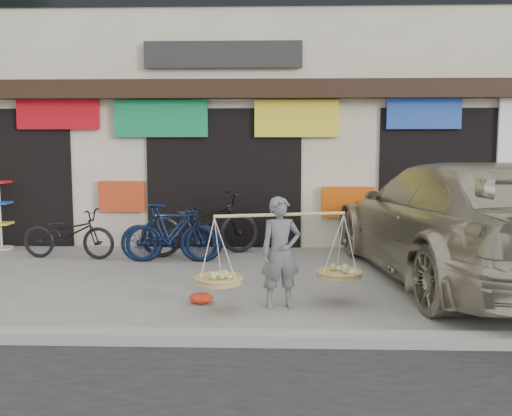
{
  "coord_description": "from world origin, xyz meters",
  "views": [
    {
      "loc": [
        0.99,
        -7.57,
        2.0
      ],
      "look_at": [
        0.71,
        0.9,
        1.06
      ],
      "focal_mm": 40.0,
      "sensor_mm": 36.0,
      "label": 1
    }
  ],
  "objects_px": {
    "street_vendor": "(280,258)",
    "bike_0": "(69,234)",
    "bike_2": "(201,224)",
    "bike_3": "(174,233)",
    "bike_1": "(169,233)",
    "display_rack": "(0,216)",
    "suv": "(458,221)"
  },
  "relations": [
    {
      "from": "bike_2",
      "to": "bike_3",
      "type": "distance_m",
      "value": 0.76
    },
    {
      "from": "bike_0",
      "to": "bike_1",
      "type": "bearing_deg",
      "value": -91.77
    },
    {
      "from": "bike_0",
      "to": "suv",
      "type": "xyz_separation_m",
      "value": [
        6.34,
        -1.41,
        0.44
      ]
    },
    {
      "from": "street_vendor",
      "to": "suv",
      "type": "xyz_separation_m",
      "value": [
        2.63,
        1.54,
        0.26
      ]
    },
    {
      "from": "street_vendor",
      "to": "display_rack",
      "type": "distance_m",
      "value": 6.55
    },
    {
      "from": "bike_0",
      "to": "bike_3",
      "type": "height_order",
      "value": "bike_3"
    },
    {
      "from": "street_vendor",
      "to": "bike_1",
      "type": "distance_m",
      "value": 3.3
    },
    {
      "from": "bike_0",
      "to": "display_rack",
      "type": "relative_size",
      "value": 1.05
    },
    {
      "from": "bike_1",
      "to": "suv",
      "type": "relative_size",
      "value": 0.26
    },
    {
      "from": "street_vendor",
      "to": "display_rack",
      "type": "relative_size",
      "value": 1.28
    },
    {
      "from": "suv",
      "to": "bike_1",
      "type": "bearing_deg",
      "value": -21.24
    },
    {
      "from": "street_vendor",
      "to": "bike_3",
      "type": "xyz_separation_m",
      "value": [
        -1.8,
        2.71,
        -0.12
      ]
    },
    {
      "from": "bike_1",
      "to": "bike_2",
      "type": "height_order",
      "value": "bike_2"
    },
    {
      "from": "bike_1",
      "to": "suv",
      "type": "xyz_separation_m",
      "value": [
        4.51,
        -1.17,
        0.38
      ]
    },
    {
      "from": "street_vendor",
      "to": "bike_3",
      "type": "height_order",
      "value": "street_vendor"
    },
    {
      "from": "bike_2",
      "to": "suv",
      "type": "height_order",
      "value": "suv"
    },
    {
      "from": "bike_0",
      "to": "display_rack",
      "type": "xyz_separation_m",
      "value": [
        -1.63,
        0.85,
        0.2
      ]
    },
    {
      "from": "bike_3",
      "to": "bike_1",
      "type": "bearing_deg",
      "value": 88.54
    },
    {
      "from": "bike_1",
      "to": "bike_2",
      "type": "xyz_separation_m",
      "value": [
        0.47,
        0.65,
        0.07
      ]
    },
    {
      "from": "bike_0",
      "to": "bike_3",
      "type": "bearing_deg",
      "value": -91.43
    },
    {
      "from": "bike_2",
      "to": "suv",
      "type": "relative_size",
      "value": 0.34
    },
    {
      "from": "bike_3",
      "to": "display_rack",
      "type": "xyz_separation_m",
      "value": [
        -3.55,
        1.09,
        0.14
      ]
    },
    {
      "from": "street_vendor",
      "to": "bike_2",
      "type": "height_order",
      "value": "street_vendor"
    },
    {
      "from": "bike_2",
      "to": "bike_1",
      "type": "bearing_deg",
      "value": 123.44
    },
    {
      "from": "street_vendor",
      "to": "bike_0",
      "type": "distance_m",
      "value": 4.75
    },
    {
      "from": "bike_2",
      "to": "bike_3",
      "type": "relative_size",
      "value": 1.31
    },
    {
      "from": "bike_1",
      "to": "bike_2",
      "type": "relative_size",
      "value": 0.77
    },
    {
      "from": "street_vendor",
      "to": "bike_1",
      "type": "bearing_deg",
      "value": 110.39
    },
    {
      "from": "bike_0",
      "to": "bike_1",
      "type": "xyz_separation_m",
      "value": [
        1.83,
        -0.24,
        0.06
      ]
    },
    {
      "from": "bike_2",
      "to": "bike_3",
      "type": "xyz_separation_m",
      "value": [
        -0.38,
        -0.65,
        -0.07
      ]
    },
    {
      "from": "street_vendor",
      "to": "bike_3",
      "type": "relative_size",
      "value": 1.23
    },
    {
      "from": "bike_1",
      "to": "bike_3",
      "type": "distance_m",
      "value": 0.09
    }
  ]
}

